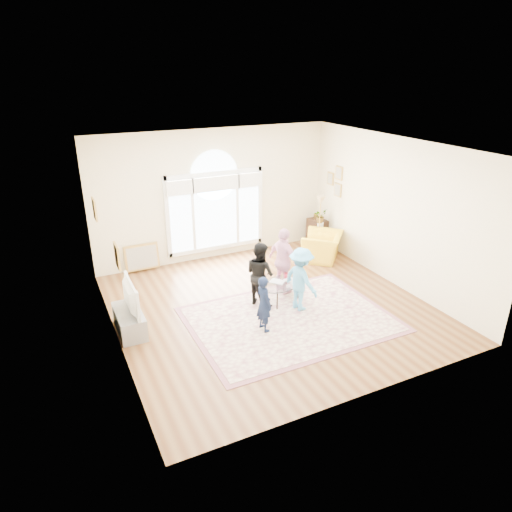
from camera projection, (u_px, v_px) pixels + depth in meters
name	position (u px, v px, depth m)	size (l,w,h in m)	color
ground	(270.00, 307.00, 9.27)	(6.00, 6.00, 0.00)	#532E13
room_shell	(217.00, 198.00, 11.02)	(6.00, 6.00, 6.00)	beige
area_rug	(290.00, 319.00, 8.79)	(3.60, 2.60, 0.02)	beige
rug_border	(290.00, 319.00, 8.80)	(3.80, 2.80, 0.01)	#8A525D
tv_console	(129.00, 321.00, 8.33)	(0.45, 1.00, 0.42)	gray
television	(127.00, 297.00, 8.14)	(0.17, 1.01, 0.58)	black
coffee_table	(282.00, 284.00, 9.33)	(1.19, 0.96, 0.54)	silver
armchair	(322.00, 246.00, 11.44)	(1.04, 0.90, 0.67)	yellow
side_cabinet	(317.00, 232.00, 12.40)	(0.40, 0.50, 0.70)	black
floor_lamp	(320.00, 205.00, 11.51)	(0.30, 0.30, 1.51)	black
plant_pedestal	(319.00, 235.00, 12.18)	(0.20, 0.20, 0.70)	white
potted_plant	(320.00, 216.00, 11.98)	(0.33, 0.29, 0.37)	#33722D
leaning_picture	(143.00, 270.00, 10.91)	(0.80, 0.05, 0.62)	tan
child_navy	(264.00, 304.00, 8.24)	(0.39, 0.26, 1.07)	#101A36
child_black	(260.00, 274.00, 9.11)	(0.64, 0.50, 1.33)	black
child_pink	(284.00, 261.00, 9.55)	(0.84, 0.35, 1.44)	#F4A9C5
child_blue	(301.00, 279.00, 8.92)	(0.83, 0.48, 1.29)	#4FA8DD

